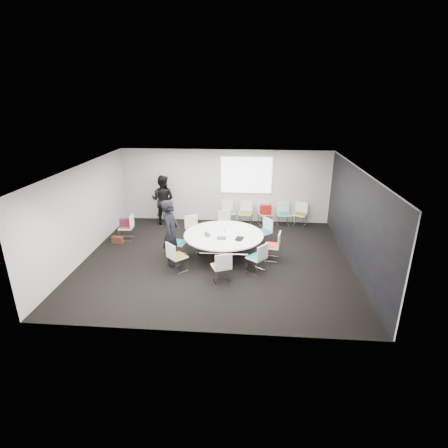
# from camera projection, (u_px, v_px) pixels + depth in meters

# --- Properties ---
(room_shell) EXTENTS (8.08, 7.08, 2.88)m
(room_shell) POSITION_uv_depth(u_px,v_px,m) (219.00, 216.00, 10.17)
(room_shell) COLOR black
(room_shell) RESTS_ON ground
(conference_table) EXTENTS (2.42, 2.42, 0.73)m
(conference_table) POSITION_uv_depth(u_px,v_px,m) (224.00, 239.00, 10.68)
(conference_table) COLOR silver
(conference_table) RESTS_ON ground
(projection_screen) EXTENTS (1.90, 0.03, 1.35)m
(projection_screen) POSITION_uv_depth(u_px,v_px,m) (246.00, 175.00, 13.19)
(projection_screen) COLOR white
(projection_screen) RESTS_ON room_shell
(chair_ring_a) EXTENTS (0.53, 0.54, 0.88)m
(chair_ring_a) POSITION_uv_depth(u_px,v_px,m) (272.00, 251.00, 10.55)
(chair_ring_a) COLOR silver
(chair_ring_a) RESTS_ON ground
(chair_ring_b) EXTENTS (0.64, 0.64, 0.88)m
(chair_ring_b) POSITION_uv_depth(u_px,v_px,m) (263.00, 237.00, 11.61)
(chair_ring_b) COLOR silver
(chair_ring_b) RESTS_ON ground
(chair_ring_c) EXTENTS (0.60, 0.60, 0.88)m
(chair_ring_c) POSITION_uv_depth(u_px,v_px,m) (226.00, 228.00, 12.32)
(chair_ring_c) COLOR silver
(chair_ring_c) RESTS_ON ground
(chair_ring_d) EXTENTS (0.63, 0.62, 0.88)m
(chair_ring_d) POSITION_uv_depth(u_px,v_px,m) (194.00, 234.00, 11.87)
(chair_ring_d) COLOR silver
(chair_ring_d) RESTS_ON ground
(chair_ring_e) EXTENTS (0.53, 0.54, 0.88)m
(chair_ring_e) POSITION_uv_depth(u_px,v_px,m) (178.00, 248.00, 10.78)
(chair_ring_e) COLOR silver
(chair_ring_e) RESTS_ON ground
(chair_ring_f) EXTENTS (0.64, 0.64, 0.88)m
(chair_ring_f) POSITION_uv_depth(u_px,v_px,m) (177.00, 262.00, 9.87)
(chair_ring_f) COLOR silver
(chair_ring_f) RESTS_ON ground
(chair_ring_g) EXTENTS (0.60, 0.59, 0.88)m
(chair_ring_g) POSITION_uv_depth(u_px,v_px,m) (221.00, 272.00, 9.30)
(chair_ring_g) COLOR silver
(chair_ring_g) RESTS_ON ground
(chair_ring_h) EXTENTS (0.64, 0.64, 0.88)m
(chair_ring_h) POSITION_uv_depth(u_px,v_px,m) (257.00, 263.00, 9.81)
(chair_ring_h) COLOR silver
(chair_ring_h) RESTS_ON ground
(chair_back_a) EXTENTS (0.55, 0.54, 0.88)m
(chair_back_a) POSITION_uv_depth(u_px,v_px,m) (228.00, 217.00, 13.51)
(chair_back_a) COLOR silver
(chair_back_a) RESTS_ON ground
(chair_back_b) EXTENTS (0.52, 0.51, 0.88)m
(chair_back_b) POSITION_uv_depth(u_px,v_px,m) (245.00, 217.00, 13.42)
(chair_back_b) COLOR silver
(chair_back_b) RESTS_ON ground
(chair_back_c) EXTENTS (0.57, 0.56, 0.88)m
(chair_back_c) POSITION_uv_depth(u_px,v_px,m) (265.00, 218.00, 13.38)
(chair_back_c) COLOR silver
(chair_back_c) RESTS_ON ground
(chair_back_d) EXTENTS (0.51, 0.49, 0.88)m
(chair_back_d) POSITION_uv_depth(u_px,v_px,m) (283.00, 218.00, 13.31)
(chair_back_d) COLOR silver
(chair_back_d) RESTS_ON ground
(chair_back_e) EXTENTS (0.60, 0.59, 0.88)m
(chair_back_e) POSITION_uv_depth(u_px,v_px,m) (299.00, 218.00, 13.31)
(chair_back_e) COLOR silver
(chair_back_e) RESTS_ON ground
(chair_spare_left) EXTENTS (0.48, 0.49, 0.88)m
(chair_spare_left) POSITION_uv_depth(u_px,v_px,m) (127.00, 232.00, 12.02)
(chair_spare_left) COLOR silver
(chair_spare_left) RESTS_ON ground
(chair_person_back) EXTENTS (0.58, 0.57, 0.88)m
(chair_person_back) POSITION_uv_depth(u_px,v_px,m) (165.00, 215.00, 13.67)
(chair_person_back) COLOR silver
(chair_person_back) RESTS_ON ground
(person_main) EXTENTS (0.52, 0.74, 1.95)m
(person_main) POSITION_uv_depth(u_px,v_px,m) (171.00, 233.00, 10.07)
(person_main) COLOR black
(person_main) RESTS_ON ground
(person_back) EXTENTS (1.02, 0.84, 1.90)m
(person_back) POSITION_uv_depth(u_px,v_px,m) (163.00, 200.00, 13.28)
(person_back) COLOR black
(person_back) RESTS_ON ground
(laptop) EXTENTS (0.33, 0.40, 0.03)m
(laptop) POSITION_uv_depth(u_px,v_px,m) (209.00, 234.00, 10.57)
(laptop) COLOR #333338
(laptop) RESTS_ON conference_table
(laptop_lid) EXTENTS (0.04, 0.30, 0.22)m
(laptop_lid) POSITION_uv_depth(u_px,v_px,m) (209.00, 229.00, 10.70)
(laptop_lid) COLOR silver
(laptop_lid) RESTS_ON conference_table
(notebook_black) EXTENTS (0.28, 0.34, 0.02)m
(notebook_black) POSITION_uv_depth(u_px,v_px,m) (239.00, 238.00, 10.29)
(notebook_black) COLOR black
(notebook_black) RESTS_ON conference_table
(tablet_folio) EXTENTS (0.27, 0.21, 0.03)m
(tablet_folio) POSITION_uv_depth(u_px,v_px,m) (221.00, 238.00, 10.29)
(tablet_folio) COLOR navy
(tablet_folio) RESTS_ON conference_table
(papers_right) EXTENTS (0.36, 0.32, 0.00)m
(papers_right) POSITION_uv_depth(u_px,v_px,m) (239.00, 232.00, 10.75)
(papers_right) COLOR silver
(papers_right) RESTS_ON conference_table
(papers_front) EXTENTS (0.36, 0.31, 0.00)m
(papers_front) POSITION_uv_depth(u_px,v_px,m) (248.00, 237.00, 10.39)
(papers_front) COLOR white
(papers_front) RESTS_ON conference_table
(cup) EXTENTS (0.08, 0.08, 0.09)m
(cup) POSITION_uv_depth(u_px,v_px,m) (225.00, 229.00, 10.86)
(cup) COLOR white
(cup) RESTS_ON conference_table
(phone) EXTENTS (0.15, 0.09, 0.01)m
(phone) POSITION_uv_depth(u_px,v_px,m) (238.00, 241.00, 10.11)
(phone) COLOR black
(phone) RESTS_ON conference_table
(maroon_bag) EXTENTS (0.42, 0.20, 0.28)m
(maroon_bag) POSITION_uv_depth(u_px,v_px,m) (126.00, 222.00, 11.90)
(maroon_bag) COLOR #57173A
(maroon_bag) RESTS_ON chair_spare_left
(brown_bag) EXTENTS (0.37, 0.19, 0.24)m
(brown_bag) POSITION_uv_depth(u_px,v_px,m) (117.00, 240.00, 11.75)
(brown_bag) COLOR #462216
(brown_bag) RESTS_ON ground
(red_jacket) EXTENTS (0.44, 0.17, 0.36)m
(red_jacket) POSITION_uv_depth(u_px,v_px,m) (266.00, 209.00, 13.02)
(red_jacket) COLOR #A51C14
(red_jacket) RESTS_ON chair_back_c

